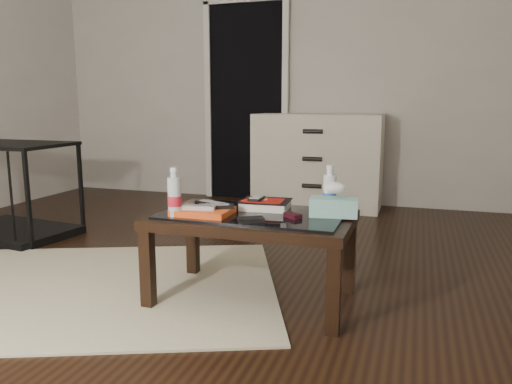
# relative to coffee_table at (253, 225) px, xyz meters

# --- Properties ---
(ground) EXTENTS (5.00, 5.00, 0.00)m
(ground) POSITION_rel_coffee_table_xyz_m (-0.54, 0.16, -0.40)
(ground) COLOR black
(ground) RESTS_ON ground
(doorway) EXTENTS (0.90, 0.08, 2.07)m
(doorway) POSITION_rel_coffee_table_xyz_m (-0.94, 2.63, 0.63)
(doorway) COLOR black
(doorway) RESTS_ON ground
(coffee_table) EXTENTS (1.00, 0.60, 0.46)m
(coffee_table) POSITION_rel_coffee_table_xyz_m (0.00, 0.00, 0.00)
(coffee_table) COLOR black
(coffee_table) RESTS_ON ground
(rug) EXTENTS (2.41, 2.14, 0.01)m
(rug) POSITION_rel_coffee_table_xyz_m (-0.89, -0.13, -0.39)
(rug) COLOR beige
(rug) RESTS_ON ground
(dresser) EXTENTS (1.20, 0.53, 0.90)m
(dresser) POSITION_rel_coffee_table_xyz_m (-0.14, 2.39, 0.05)
(dresser) COLOR beige
(dresser) RESTS_ON ground
(pet_crate) EXTENTS (0.97, 0.71, 0.71)m
(pet_crate) POSITION_rel_coffee_table_xyz_m (-2.15, 0.62, -0.17)
(pet_crate) COLOR black
(pet_crate) RESTS_ON ground
(magazines) EXTENTS (0.28, 0.21, 0.03)m
(magazines) POSITION_rel_coffee_table_xyz_m (-0.22, -0.11, 0.08)
(magazines) COLOR #EC4D16
(magazines) RESTS_ON coffee_table
(remote_silver) EXTENTS (0.21, 0.09, 0.02)m
(remote_silver) POSITION_rel_coffee_table_xyz_m (-0.25, -0.14, 0.11)
(remote_silver) COLOR #AAABAF
(remote_silver) RESTS_ON magazines
(remote_black_front) EXTENTS (0.20, 0.12, 0.02)m
(remote_black_front) POSITION_rel_coffee_table_xyz_m (-0.17, -0.09, 0.11)
(remote_black_front) COLOR black
(remote_black_front) RESTS_ON magazines
(remote_black_back) EXTENTS (0.20, 0.12, 0.02)m
(remote_black_back) POSITION_rel_coffee_table_xyz_m (-0.21, -0.03, 0.11)
(remote_black_back) COLOR black
(remote_black_back) RESTS_ON magazines
(textbook) EXTENTS (0.26, 0.21, 0.05)m
(textbook) POSITION_rel_coffee_table_xyz_m (0.03, 0.11, 0.09)
(textbook) COLOR black
(textbook) RESTS_ON coffee_table
(dvd_mailers) EXTENTS (0.20, 0.15, 0.01)m
(dvd_mailers) POSITION_rel_coffee_table_xyz_m (0.02, 0.10, 0.11)
(dvd_mailers) COLOR #AA160B
(dvd_mailers) RESTS_ON textbook
(ipod) EXTENTS (0.07, 0.11, 0.02)m
(ipod) POSITION_rel_coffee_table_xyz_m (-0.00, 0.07, 0.12)
(ipod) COLOR black
(ipod) RESTS_ON dvd_mailers
(flip_phone) EXTENTS (0.10, 0.09, 0.02)m
(flip_phone) POSITION_rel_coffee_table_xyz_m (0.22, -0.04, 0.08)
(flip_phone) COLOR black
(flip_phone) RESTS_ON coffee_table
(wallet) EXTENTS (0.14, 0.12, 0.02)m
(wallet) POSITION_rel_coffee_table_xyz_m (0.05, -0.19, 0.07)
(wallet) COLOR black
(wallet) RESTS_ON coffee_table
(water_bottle_left) EXTENTS (0.07, 0.07, 0.24)m
(water_bottle_left) POSITION_rel_coffee_table_xyz_m (-0.34, -0.18, 0.18)
(water_bottle_left) COLOR silver
(water_bottle_left) RESTS_ON coffee_table
(water_bottle_right) EXTENTS (0.08, 0.08, 0.24)m
(water_bottle_right) POSITION_rel_coffee_table_xyz_m (0.36, 0.14, 0.18)
(water_bottle_right) COLOR white
(water_bottle_right) RESTS_ON coffee_table
(tissue_box) EXTENTS (0.24, 0.15, 0.09)m
(tissue_box) POSITION_rel_coffee_table_xyz_m (0.40, 0.05, 0.11)
(tissue_box) COLOR teal
(tissue_box) RESTS_ON coffee_table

